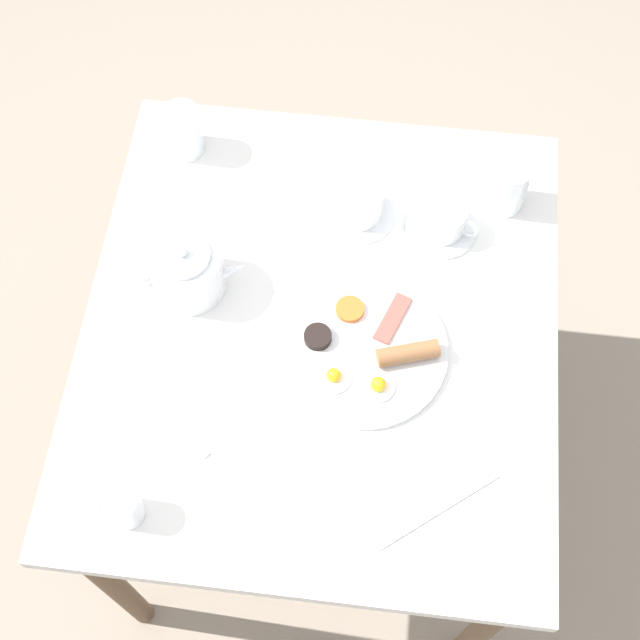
% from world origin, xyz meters
% --- Properties ---
extents(ground_plane, '(8.00, 8.00, 0.00)m').
position_xyz_m(ground_plane, '(0.00, 0.00, 0.00)').
color(ground_plane, gray).
extents(table, '(0.81, 0.91, 0.75)m').
position_xyz_m(table, '(0.00, 0.00, 0.66)').
color(table, white).
rests_on(table, ground_plane).
extents(breakfast_plate, '(0.29, 0.29, 0.04)m').
position_xyz_m(breakfast_plate, '(-0.08, 0.04, 0.76)').
color(breakfast_plate, white).
rests_on(breakfast_plate, table).
extents(teapot_near, '(0.21, 0.13, 0.12)m').
position_xyz_m(teapot_near, '(0.24, -0.05, 0.80)').
color(teapot_near, white).
rests_on(teapot_near, table).
extents(teacup_with_saucer_left, '(0.13, 0.13, 0.07)m').
position_xyz_m(teacup_with_saucer_left, '(-0.04, -0.23, 0.77)').
color(teacup_with_saucer_left, white).
rests_on(teacup_with_saucer_left, table).
extents(teacup_with_saucer_right, '(0.13, 0.13, 0.07)m').
position_xyz_m(teacup_with_saucer_right, '(-0.20, -0.22, 0.78)').
color(teacup_with_saucer_right, white).
rests_on(teacup_with_saucer_right, table).
extents(water_glass_tall, '(0.07, 0.07, 0.11)m').
position_xyz_m(water_glass_tall, '(-0.31, -0.29, 0.80)').
color(water_glass_tall, white).
rests_on(water_glass_tall, table).
extents(water_glass_short, '(0.07, 0.07, 0.10)m').
position_xyz_m(water_glass_short, '(0.30, -0.35, 0.80)').
color(water_glass_short, white).
rests_on(water_glass_short, table).
extents(creamer_jug, '(0.08, 0.05, 0.07)m').
position_xyz_m(creamer_jug, '(0.26, 0.36, 0.78)').
color(creamer_jug, white).
rests_on(creamer_jug, table).
extents(fork_by_plate, '(0.15, 0.12, 0.00)m').
position_xyz_m(fork_by_plate, '(0.22, 0.20, 0.75)').
color(fork_by_plate, silver).
rests_on(fork_by_plate, table).
extents(knife_by_plate, '(0.19, 0.15, 0.00)m').
position_xyz_m(knife_by_plate, '(-0.22, 0.30, 0.75)').
color(knife_by_plate, silver).
rests_on(knife_by_plate, table).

